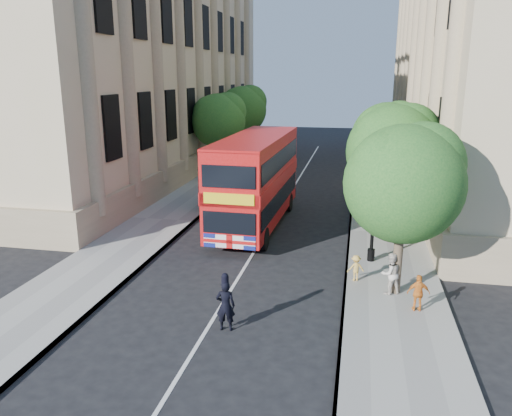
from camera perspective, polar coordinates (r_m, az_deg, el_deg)
The scene contains 17 objects.
ground at distance 16.39m, azimuth -4.90°, elevation -12.52°, with size 120.00×120.00×0.00m, color black.
pavement_right at distance 25.09m, azimuth 14.53°, elevation -2.86°, with size 3.50×80.00×0.12m, color gray.
pavement_left at distance 26.98m, azimuth -10.63°, elevation -1.37°, with size 3.50×80.00×0.12m, color gray.
building_right at distance 39.10m, azimuth 26.85°, elevation 15.62°, with size 12.00×38.00×18.00m, color #C4B388.
building_left at distance 42.00m, azimuth -14.41°, elevation 16.57°, with size 12.00×38.00×18.00m, color #C4B388.
tree_right_near at distance 17.32m, azimuth 16.69°, elevation 3.35°, with size 4.00×4.00×6.08m.
tree_right_mid at distance 23.19m, azimuth 15.57°, elevation 6.77°, with size 4.20×4.20×6.37m.
tree_right_far at distance 29.15m, azimuth 14.85°, elevation 8.15°, with size 4.00×4.00×6.15m.
tree_left_far at distance 37.48m, azimuth -4.26°, elevation 10.25°, with size 4.00×4.00×6.30m.
tree_left_back at distance 45.19m, azimuth -1.45°, elevation 11.43°, with size 4.20×4.20×6.65m.
lamp_post at distance 20.54m, azimuth 13.35°, elevation 0.38°, with size 0.32×0.32×5.16m.
double_decker_bus at distance 25.10m, azimuth -0.00°, elevation 3.41°, with size 2.87×9.87×4.53m.
box_van at distance 29.59m, azimuth -2.61°, elevation 3.30°, with size 2.61×5.65×3.15m.
police_constable at distance 15.39m, azimuth -3.51°, elevation -11.09°, with size 0.58×0.38×1.60m, color black.
woman_pedestrian at distance 18.10m, azimuth 15.12°, elevation -7.24°, with size 0.73×0.57×1.50m, color beige.
child_a at distance 17.16m, azimuth 18.07°, elevation -9.21°, with size 0.72×0.30×1.24m, color orange.
child_b at distance 19.01m, azimuth 11.33°, elevation -6.73°, with size 0.63×0.36×0.98m, color gold.
Camera 1 is at (4.27, -13.89, 7.58)m, focal length 35.00 mm.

